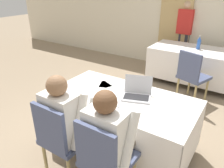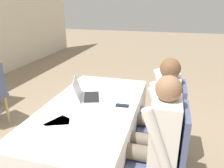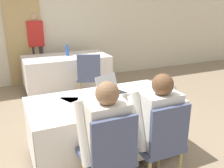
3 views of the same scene
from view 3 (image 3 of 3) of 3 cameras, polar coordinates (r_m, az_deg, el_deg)
The scene contains 17 objects.
ground_plane at distance 3.22m, azimuth -1.65°, elevation -15.57°, with size 24.00×24.00×0.00m, color gray.
wall_back at distance 5.89m, azimuth -14.62°, elevation 13.43°, with size 12.00×0.06×2.70m.
curtain_panel at distance 5.76m, azimuth -19.68°, elevation 12.63°, with size 0.74×0.04×2.65m.
conference_table_near at distance 2.95m, azimuth -1.75°, elevation -6.52°, with size 1.72×0.89×0.73m.
conference_table_far at distance 5.30m, azimuth -10.37°, elevation 4.54°, with size 1.72×0.89×0.73m.
laptop at distance 2.99m, azimuth 0.10°, elevation -1.70°, with size 0.40×0.38×0.22m.
cell_phone at distance 2.65m, azimuth 2.22°, elevation -5.36°, with size 0.07×0.13×0.01m.
paper_beside_laptop at distance 2.84m, azimuth -10.09°, elevation -4.09°, with size 0.31×0.36×0.00m.
paper_centre_table at distance 2.98m, azimuth -9.65°, elevation -2.97°, with size 0.31×0.35×0.00m.
paper_left_edge at distance 2.57m, azimuth -13.78°, elevation -6.84°, with size 0.22×0.30×0.00m.
water_bottle at distance 5.27m, azimuth -10.22°, elevation 7.73°, with size 0.07×0.07×0.27m.
chair_near_left at distance 2.27m, azimuth -0.74°, elevation -15.91°, with size 0.44×0.44×0.93m.
chair_near_right at distance 2.50m, azimuth 11.03°, elevation -12.75°, with size 0.44×0.44×0.93m.
chair_far_spare at distance 4.55m, azimuth -5.27°, elevation 2.00°, with size 0.56×0.56×0.93m.
person_checkered_shirt at distance 2.26m, azimuth -1.83°, elevation -11.21°, with size 0.50×0.52×1.19m.
person_white_shirt at distance 2.50m, azimuth 9.88°, elevation -8.54°, with size 0.50×0.52×1.19m.
person_red_shirt at distance 5.87m, azimuth -16.94°, elevation 8.91°, with size 0.35×0.22×1.59m.
Camera 3 is at (-1.01, -2.47, 1.80)m, focal length 40.00 mm.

